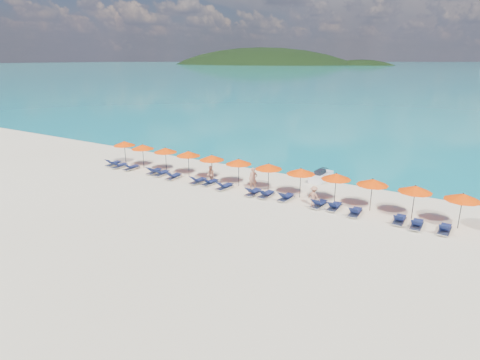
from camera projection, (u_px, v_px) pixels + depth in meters
The scene contains 37 objects.
ground at pixel (217, 207), 27.67m from camera, with size 1400.00×1400.00×0.00m, color beige.
headland_main at pixel (260, 90), 628.74m from camera, with size 374.00×242.00×126.50m.
headland_small at pixel (359, 91), 567.90m from camera, with size 162.00×126.00×85.50m.
jetski at pixel (321, 176), 33.50m from camera, with size 1.21×2.81×0.98m.
beachgoer_a at pixel (253, 179), 31.01m from camera, with size 0.65×0.43×1.79m, color tan.
beachgoer_b at pixel (211, 175), 32.82m from camera, with size 0.70×0.40×1.44m, color tan.
beachgoer_c at pixel (314, 196), 27.74m from camera, with size 0.93×0.43×1.44m, color tan.
umbrella_0 at pixel (124, 143), 38.47m from camera, with size 2.10×2.10×2.28m.
umbrella_1 at pixel (143, 147), 37.02m from camera, with size 2.10×2.10×2.28m.
umbrella_2 at pixel (165, 150), 35.71m from camera, with size 2.10×2.10×2.28m.
umbrella_3 at pixel (188, 154), 34.41m from camera, with size 2.10×2.10×2.28m.
umbrella_4 at pixel (212, 158), 33.03m from camera, with size 2.10×2.10×2.28m.
umbrella_5 at pixel (239, 162), 31.74m from camera, with size 2.10×2.10×2.28m.
umbrella_6 at pixel (269, 166), 30.34m from camera, with size 2.10×2.10×2.28m.
umbrella_7 at pixel (301, 171), 29.05m from camera, with size 2.10×2.10×2.28m.
umbrella_8 at pixel (336, 176), 27.79m from camera, with size 2.10×2.10×2.28m.
umbrella_9 at pixel (373, 182), 26.52m from camera, with size 2.10×2.10×2.28m.
umbrella_10 at pixel (415, 189), 25.13m from camera, with size 2.10×2.10×2.28m.
umbrella_11 at pixel (463, 197), 23.67m from camera, with size 2.10×2.10×2.28m.
lounger_0 at pixel (113, 163), 38.30m from camera, with size 0.74×1.74×0.66m.
lounger_1 at pixel (119, 165), 37.52m from camera, with size 0.64×1.71×0.66m.
lounger_2 at pixel (131, 167), 36.85m from camera, with size 0.62×1.70×0.66m.
lounger_3 at pixel (154, 171), 35.63m from camera, with size 0.76×1.75×0.66m.
lounger_4 at pixel (161, 173), 35.05m from camera, with size 0.66×1.72×0.66m.
lounger_5 at pixel (173, 176), 34.10m from camera, with size 0.76×1.75×0.66m.
lounger_6 at pixel (198, 181), 32.88m from camera, with size 0.76×1.75×0.66m.
lounger_7 at pixel (210, 182), 32.48m from camera, with size 0.79×1.75×0.66m.
lounger_8 at pixel (224, 186), 31.41m from camera, with size 0.79×1.75×0.66m.
lounger_9 at pixel (253, 192), 30.07m from camera, with size 0.65×1.71×0.66m.
lounger_10 at pixel (266, 194), 29.62m from camera, with size 0.69×1.73×0.66m.
lounger_11 at pixel (286, 197), 28.99m from camera, with size 0.72×1.73×0.66m.
lounger_12 at pixel (319, 204), 27.66m from camera, with size 0.76×1.75×0.66m.
lounger_13 at pixel (334, 206), 27.19m from camera, with size 0.63×1.70×0.66m.
lounger_14 at pixel (355, 212), 26.20m from camera, with size 0.70×1.73×0.66m.
lounger_15 at pixel (399, 220), 24.97m from camera, with size 0.64×1.71×0.66m.
lounger_16 at pixel (417, 224), 24.26m from camera, with size 0.65×1.71×0.66m.
lounger_17 at pixel (445, 229), 23.58m from camera, with size 0.67×1.72×0.66m.
Camera 1 is at (15.11, -21.11, 9.89)m, focal length 30.00 mm.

